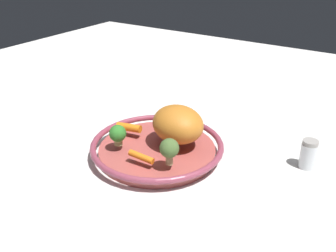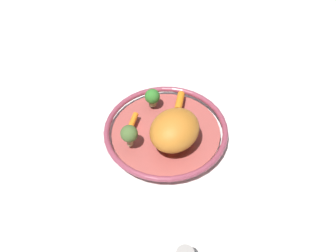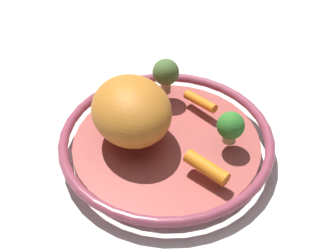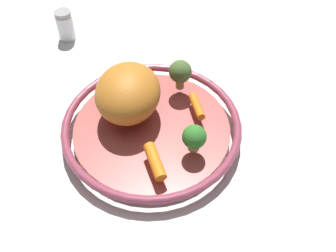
# 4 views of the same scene
# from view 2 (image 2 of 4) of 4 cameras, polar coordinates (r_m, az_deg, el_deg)

# --- Properties ---
(ground_plane) EXTENTS (2.34, 2.34, 0.00)m
(ground_plane) POSITION_cam_2_polar(r_m,az_deg,el_deg) (1.04, -0.30, -1.61)
(ground_plane) COLOR silver
(serving_bowl) EXTENTS (0.32, 0.32, 0.04)m
(serving_bowl) POSITION_cam_2_polar(r_m,az_deg,el_deg) (1.02, -0.30, -0.90)
(serving_bowl) COLOR #A84C47
(serving_bowl) RESTS_ON ground_plane
(roast_chicken_piece) EXTENTS (0.16, 0.15, 0.09)m
(roast_chicken_piece) POSITION_cam_2_polar(r_m,az_deg,el_deg) (0.95, 0.96, -0.60)
(roast_chicken_piece) COLOR #C06F24
(roast_chicken_piece) RESTS_ON serving_bowl
(baby_carrot_left) EXTENTS (0.06, 0.02, 0.02)m
(baby_carrot_left) POSITION_cam_2_polar(r_m,az_deg,el_deg) (1.01, -5.23, 0.46)
(baby_carrot_left) COLOR orange
(baby_carrot_left) RESTS_ON serving_bowl
(baby_carrot_center) EXTENTS (0.07, 0.03, 0.02)m
(baby_carrot_center) POSITION_cam_2_polar(r_m,az_deg,el_deg) (1.06, 1.69, 3.56)
(baby_carrot_center) COLOR orange
(baby_carrot_center) RESTS_ON serving_bowl
(broccoli_floret_edge) EXTENTS (0.04, 0.04, 0.05)m
(broccoli_floret_edge) POSITION_cam_2_polar(r_m,az_deg,el_deg) (1.05, -2.29, 4.26)
(broccoli_floret_edge) COLOR #96AB66
(broccoli_floret_edge) RESTS_ON serving_bowl
(broccoli_floret_mid) EXTENTS (0.04, 0.04, 0.06)m
(broccoli_floret_mid) POSITION_cam_2_polar(r_m,az_deg,el_deg) (0.95, -5.66, -1.18)
(broccoli_floret_mid) COLOR tan
(broccoli_floret_mid) RESTS_ON serving_bowl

